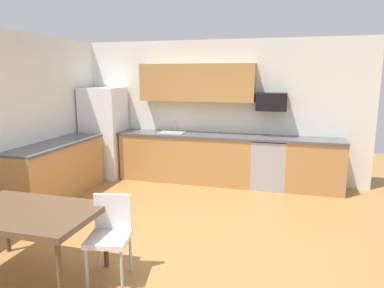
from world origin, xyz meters
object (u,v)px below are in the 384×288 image
at_px(refrigerator, 104,132).
at_px(chair_near_table, 110,231).
at_px(microwave, 272,102).
at_px(oven_range, 269,163).
at_px(dining_table, 26,216).

height_order(refrigerator, chair_near_table, refrigerator).
height_order(microwave, chair_near_table, microwave).
bearing_deg(oven_range, chair_near_table, -111.67).
relative_size(oven_range, microwave, 1.69).
bearing_deg(microwave, oven_range, -90.00).
bearing_deg(microwave, chair_near_table, -111.12).
relative_size(refrigerator, dining_table, 1.28).
xyz_separation_m(oven_range, dining_table, (-2.16, -3.67, 0.21)).
bearing_deg(refrigerator, dining_table, -72.64).
xyz_separation_m(oven_range, chair_near_table, (-1.37, -3.44, 0.05)).
bearing_deg(microwave, dining_table, -119.80).
bearing_deg(oven_range, microwave, 90.00).
relative_size(refrigerator, microwave, 3.33).
bearing_deg(oven_range, refrigerator, -178.60).
xyz_separation_m(microwave, dining_table, (-2.16, -3.77, -0.90)).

